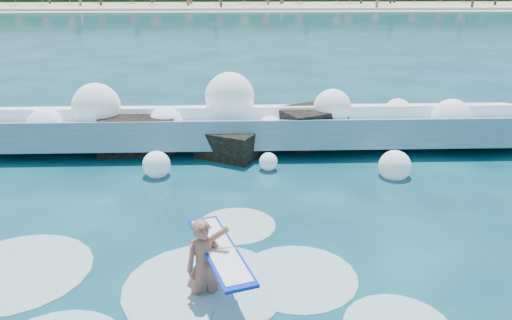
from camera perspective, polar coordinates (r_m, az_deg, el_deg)
The scene contains 9 objects.
ground at distance 10.87m, azimuth -7.66°, elevation -9.79°, with size 200.00×200.00×0.00m, color #07293C.
beach at distance 87.49m, azimuth -2.90°, elevation 17.23°, with size 140.00×20.00×0.40m, color tan.
wet_band at distance 76.52m, azimuth -3.00°, elevation 16.61°, with size 140.00×5.00×0.08m, color silver.
breaking_wave at distance 16.69m, azimuth -0.59°, elevation 3.53°, with size 18.34×2.84×1.58m.
rock_cluster at distance 16.49m, azimuth -4.31°, elevation 2.87°, with size 8.22×3.41×1.40m.
surfer_with_board at distance 9.01m, azimuth -5.52°, elevation -11.69°, with size 1.31×2.98×1.82m.
wave_spray at distance 16.51m, azimuth -2.58°, elevation 5.28°, with size 14.52×4.83×2.50m.
surf_foam at distance 9.76m, azimuth -10.80°, elevation -13.91°, with size 9.36×6.18×0.15m.
beachgoers at distance 84.46m, azimuth 6.14°, elevation 17.61°, with size 103.08×13.92×1.92m.
Camera 1 is at (1.09, -9.32, 5.48)m, focal length 35.00 mm.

